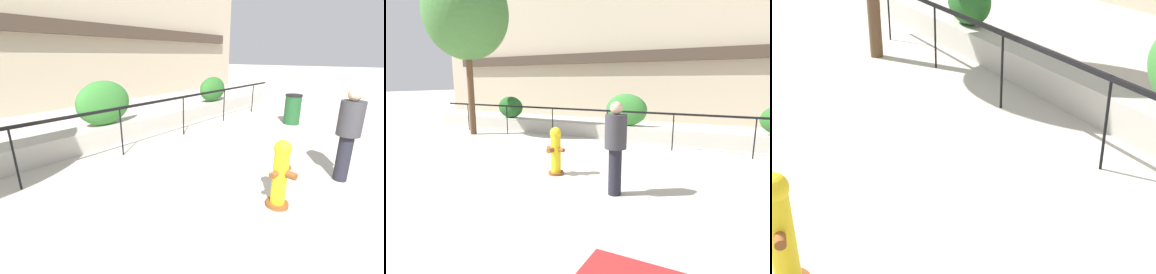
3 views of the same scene
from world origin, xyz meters
TOP-DOWN VIEW (x-y plane):
  - ground_plane at (0.00, 0.00)m, footprint 120.00×120.00m
  - planter_wall_low at (0.00, 6.00)m, footprint 18.00×0.70m
  - fence_railing_segment at (-0.00, 4.90)m, footprint 15.00×0.05m
  - hedge_bush_1 at (0.29, 6.00)m, footprint 1.52×0.61m
  - hedge_bush_2 at (5.12, 6.00)m, footprint 1.41×0.66m
  - fire_hydrant at (0.25, 1.25)m, footprint 0.48×0.46m
  - pedestrian at (1.86, 0.69)m, footprint 0.55×0.55m
  - trash_bin at (5.48, 2.91)m, footprint 0.55×0.55m

SIDE VIEW (x-z plane):
  - ground_plane at x=0.00m, z-range 0.00..0.00m
  - planter_wall_low at x=0.00m, z-range 0.00..0.50m
  - trash_bin at x=5.48m, z-range 0.00..1.01m
  - fire_hydrant at x=0.25m, z-range 0.01..1.09m
  - hedge_bush_2 at x=5.12m, z-range 0.50..1.45m
  - pedestrian at x=1.86m, z-range 0.12..1.85m
  - fence_railing_segment at x=0.00m, z-range 0.44..1.59m
  - hedge_bush_1 at x=0.29m, z-range 0.50..1.64m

